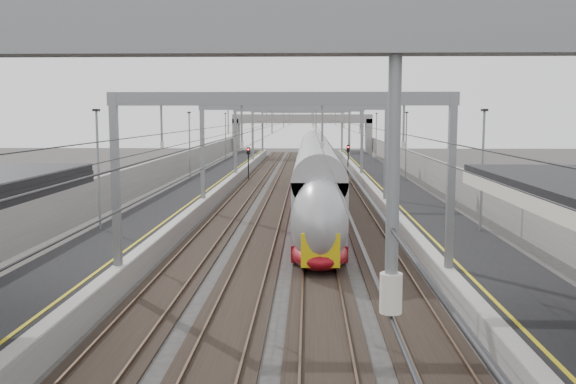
{
  "coord_description": "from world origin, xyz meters",
  "views": [
    {
      "loc": [
        0.99,
        -1.88,
        6.74
      ],
      "look_at": [
        0.0,
        29.19,
        3.02
      ],
      "focal_mm": 40.0,
      "sensor_mm": 36.0,
      "label": 1
    }
  ],
  "objects": [
    {
      "name": "platform_left",
      "position": [
        -8.0,
        45.0,
        0.5
      ],
      "size": [
        4.0,
        120.0,
        1.0
      ],
      "primitive_type": "cube",
      "color": "black",
      "rests_on": "ground"
    },
    {
      "name": "platform_right",
      "position": [
        8.0,
        45.0,
        0.5
      ],
      "size": [
        4.0,
        120.0,
        1.0
      ],
      "primitive_type": "cube",
      "color": "black",
      "rests_on": "ground"
    },
    {
      "name": "tracks",
      "position": [
        0.0,
        45.0,
        0.05
      ],
      "size": [
        11.4,
        140.0,
        0.2
      ],
      "color": "black",
      "rests_on": "ground"
    },
    {
      "name": "overhead_line",
      "position": [
        0.0,
        51.62,
        6.14
      ],
      "size": [
        13.0,
        140.0,
        6.6
      ],
      "color": "gray",
      "rests_on": "platform_left"
    },
    {
      "name": "overbridge",
      "position": [
        0.0,
        100.0,
        5.31
      ],
      "size": [
        22.0,
        2.2,
        6.9
      ],
      "color": "gray",
      "rests_on": "ground"
    },
    {
      "name": "wall_left",
      "position": [
        -11.2,
        45.0,
        1.6
      ],
      "size": [
        0.3,
        120.0,
        3.2
      ],
      "primitive_type": "cube",
      "color": "gray",
      "rests_on": "ground"
    },
    {
      "name": "wall_right",
      "position": [
        11.2,
        45.0,
        1.6
      ],
      "size": [
        0.3,
        120.0,
        3.2
      ],
      "primitive_type": "cube",
      "color": "gray",
      "rests_on": "ground"
    },
    {
      "name": "train",
      "position": [
        1.5,
        45.5,
        1.99
      ],
      "size": [
        2.55,
        46.46,
        4.04
      ],
      "color": "maroon",
      "rests_on": "ground"
    },
    {
      "name": "signal_green",
      "position": [
        -5.2,
        64.0,
        2.42
      ],
      "size": [
        0.32,
        0.32,
        3.48
      ],
      "color": "black",
      "rests_on": "ground"
    },
    {
      "name": "signal_red_near",
      "position": [
        3.2,
        72.38,
        2.42
      ],
      "size": [
        0.32,
        0.32,
        3.48
      ],
      "color": "black",
      "rests_on": "ground"
    },
    {
      "name": "signal_red_far",
      "position": [
        5.4,
        69.31,
        2.42
      ],
      "size": [
        0.32,
        0.32,
        3.48
      ],
      "color": "black",
      "rests_on": "ground"
    }
  ]
}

